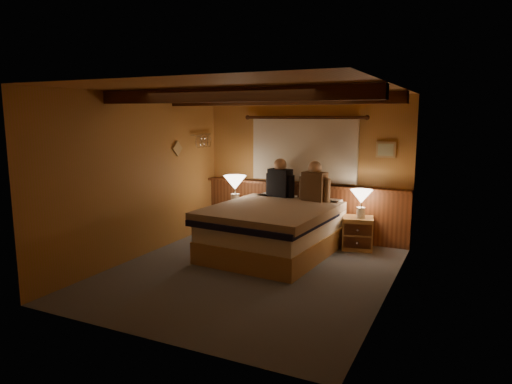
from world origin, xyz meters
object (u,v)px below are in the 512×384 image
Objects in this scene: lamp_right at (361,198)px; nightstand_right at (358,233)px; lamp_left at (235,184)px; person_right at (315,185)px; bed at (274,229)px; person_left at (280,181)px; nightstand_left at (237,221)px; duffel_bag at (246,229)px.

nightstand_right is at bearing 145.40° from lamp_right.
lamp_right is at bearing 4.77° from lamp_left.
lamp_left is at bearing -165.75° from person_right.
bed is at bearing -155.96° from nightstand_right.
lamp_left is at bearing 153.24° from bed.
person_left is 0.66m from person_right.
person_right is (-0.69, -0.11, 0.74)m from nightstand_right.
bed is 1.13m from nightstand_left.
lamp_left is (-2.07, -0.21, 0.67)m from nightstand_right.
nightstand_left is 2.16m from lamp_right.
person_right is (1.36, 0.08, 0.71)m from nightstand_left.
lamp_right is (2.09, 0.17, 0.54)m from nightstand_left.
nightstand_left is 0.94× the size of duffel_bag.
person_left reaches higher than person_right.
bed is 1.44m from lamp_right.
duffel_bag is at bearing 148.04° from bed.
nightstand_left is at bearing -175.35° from lamp_right.
nightstand_left is 0.87× the size of person_right.
bed is at bearing -145.98° from lamp_right.
nightstand_left is 1.15× the size of lamp_left.
duffel_bag is at bearing -143.27° from person_left.
nightstand_left reaches higher than duffel_bag.
bed is at bearing -110.25° from person_right.
lamp_left is at bearing -151.96° from person_left.
bed is 3.43× the size of person_right.
lamp_right is (1.13, 0.77, 0.44)m from bed.
bed is 1.27m from lamp_left.
lamp_left is 0.77m from person_left.
nightstand_right is 1.07× the size of lamp_left.
person_right is (0.40, 0.68, 0.61)m from bed.
person_right is at bearing 21.99° from duffel_bag.
person_right is (0.65, -0.13, -0.00)m from person_left.
nightstand_left is 1.03m from person_left.
lamp_left is 0.78m from duffel_bag.
lamp_left is 0.82× the size of duffel_bag.
person_right is at bearing 177.47° from nightstand_right.
person_left reaches higher than nightstand_right.
person_left reaches higher than duffel_bag.
nightstand_right is 0.57m from lamp_right.
person_left is (-1.34, 0.02, 0.75)m from nightstand_right.
lamp_right is 0.76m from person_right.
bed is 3.95× the size of nightstand_left.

